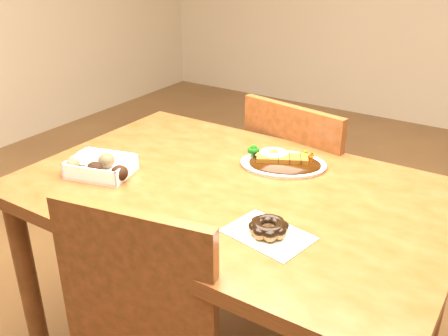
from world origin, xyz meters
The scene contains 5 objects.
table centered at (0.00, 0.00, 0.65)m, with size 1.20×0.80×0.75m.
chair_far centered at (0.00, 0.54, 0.48)m, with size 0.48×0.48×0.87m.
katsu_curry_plate centered at (0.05, 0.20, 0.76)m, with size 0.31×0.27×0.05m.
donut_box centered at (-0.38, -0.14, 0.78)m, with size 0.22×0.18×0.05m.
pon_de_ring centered at (0.20, -0.17, 0.77)m, with size 0.22×0.17×0.04m.
Camera 1 is at (0.66, -1.06, 1.39)m, focal length 40.00 mm.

